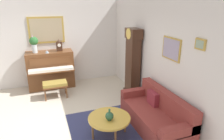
# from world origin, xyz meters

# --- Properties ---
(ground_plane) EXTENTS (6.40, 6.00, 0.10)m
(ground_plane) POSITION_xyz_m (0.00, 0.00, -0.05)
(ground_plane) COLOR beige
(wall_left) EXTENTS (0.13, 4.90, 2.80)m
(wall_left) POSITION_xyz_m (-2.60, -0.00, 1.41)
(wall_left) COLOR silver
(wall_left) RESTS_ON ground_plane
(wall_back) EXTENTS (5.30, 0.13, 2.80)m
(wall_back) POSITION_xyz_m (0.01, 2.40, 1.40)
(wall_back) COLOR silver
(wall_back) RESTS_ON ground_plane
(area_rug) EXTENTS (2.10, 1.50, 0.01)m
(area_rug) POSITION_xyz_m (0.77, 0.86, 0.00)
(area_rug) COLOR navy
(area_rug) RESTS_ON ground_plane
(piano) EXTENTS (0.87, 1.44, 1.21)m
(piano) POSITION_xyz_m (-2.23, -0.06, 0.61)
(piano) COLOR brown
(piano) RESTS_ON ground_plane
(piano_bench) EXTENTS (0.42, 0.70, 0.48)m
(piano_bench) POSITION_xyz_m (-1.39, -0.02, 0.41)
(piano_bench) COLOR brown
(piano_bench) RESTS_ON ground_plane
(grandfather_clock) EXTENTS (0.52, 0.34, 2.03)m
(grandfather_clock) POSITION_xyz_m (-0.72, 2.15, 0.96)
(grandfather_clock) COLOR #3D2316
(grandfather_clock) RESTS_ON ground_plane
(couch) EXTENTS (1.90, 0.80, 0.84)m
(couch) POSITION_xyz_m (0.95, 1.95, 0.31)
(couch) COLOR maroon
(couch) RESTS_ON ground_plane
(coffee_table) EXTENTS (0.88, 0.88, 0.44)m
(coffee_table) POSITION_xyz_m (0.86, 0.88, 0.41)
(coffee_table) COLOR gold
(coffee_table) RESTS_ON ground_plane
(mantel_clock) EXTENTS (0.13, 0.18, 0.38)m
(mantel_clock) POSITION_xyz_m (-2.23, 0.26, 1.38)
(mantel_clock) COLOR #3D2316
(mantel_clock) RESTS_ON piano
(flower_vase) EXTENTS (0.26, 0.26, 0.58)m
(flower_vase) POSITION_xyz_m (-2.23, -0.48, 1.52)
(flower_vase) COLOR silver
(flower_vase) RESTS_ON piano
(teacup) EXTENTS (0.12, 0.12, 0.06)m
(teacup) POSITION_xyz_m (-2.08, -0.13, 1.23)
(teacup) COLOR #ADC6D6
(teacup) RESTS_ON piano
(green_jug) EXTENTS (0.17, 0.17, 0.24)m
(green_jug) POSITION_xyz_m (0.95, 0.86, 0.53)
(green_jug) COLOR #234C33
(green_jug) RESTS_ON coffee_table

